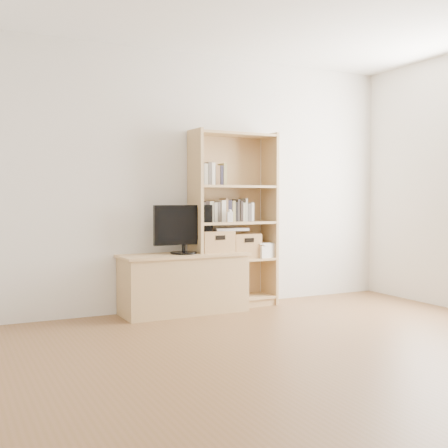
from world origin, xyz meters
TOP-DOWN VIEW (x-y plane):
  - floor at (0.00, 0.00)m, footprint 4.50×5.00m
  - back_wall at (0.00, 2.50)m, footprint 4.50×0.02m
  - tv_stand at (-0.29, 2.27)m, footprint 1.23×0.48m
  - bookshelf at (0.30, 2.34)m, footprint 0.92×0.35m
  - television at (-0.29, 2.27)m, footprint 0.60×0.06m
  - books_row_mid at (0.30, 2.36)m, footprint 0.76×0.16m
  - books_row_upper at (0.10, 2.35)m, footprint 0.38×0.15m
  - baby_monitor at (0.20, 2.23)m, footprint 0.06×0.04m
  - basket_left at (0.06, 2.33)m, footprint 0.38×0.32m
  - basket_right at (0.41, 2.34)m, footprint 0.31×0.26m
  - laptop at (0.24, 2.33)m, footprint 0.37×0.28m
  - magazine_stack at (0.61, 2.34)m, footprint 0.26×0.32m

SIDE VIEW (x-z plane):
  - floor at x=0.00m, z-range -0.01..0.01m
  - tv_stand at x=-0.29m, z-range 0.00..0.56m
  - magazine_stack at x=0.61m, z-range 0.50..0.64m
  - basket_right at x=0.41m, z-range 0.50..0.76m
  - basket_left at x=0.06m, z-range 0.50..0.80m
  - laptop at x=0.24m, z-range 0.80..0.82m
  - television at x=-0.29m, z-range 0.59..1.06m
  - bookshelf at x=0.30m, z-range 0.00..1.82m
  - baby_monitor at x=0.20m, z-range 0.89..0.99m
  - books_row_mid at x=0.30m, z-range 0.89..1.09m
  - back_wall at x=0.00m, z-range 0.00..2.60m
  - books_row_upper at x=0.10m, z-range 1.26..1.46m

